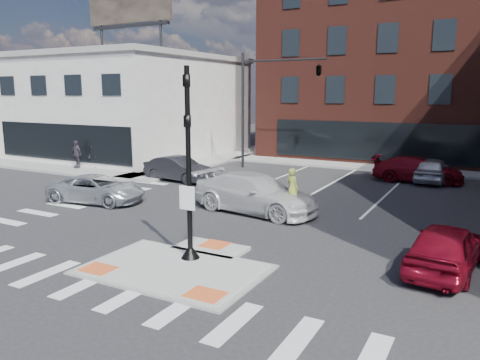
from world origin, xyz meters
The scene contains 18 objects.
ground centered at (0.00, 0.00, 0.00)m, with size 120.00×120.00×0.00m, color #28282B.
refuge_island centered at (0.00, -0.26, 0.05)m, with size 5.40×4.65×0.13m.
sidewalk_nw centered at (-16.76, 15.29, 0.08)m, with size 23.50×20.50×0.15m.
sidewalk_n centered at (3.00, 22.00, 0.07)m, with size 26.00×3.00×0.15m, color gray.
building_nw centered at (-21.98, 19.98, 4.23)m, with size 20.40×16.40×14.40m.
building_n centered at (3.00, 31.99, 7.80)m, with size 24.40×18.40×15.50m.
building_far_left centered at (-4.00, 52.00, 5.00)m, with size 10.00×12.00×10.00m, color slate.
signal_pole centered at (0.00, 0.40, 2.36)m, with size 0.60×0.60×5.98m.
mast_arm_signal centered at (-3.47, 18.00, 6.21)m, with size 6.10×2.24×8.00m.
silver_suv centered at (-8.66, 5.00, 0.67)m, with size 2.21×4.79×1.33m, color silver.
red_sedan centered at (7.22, 3.36, 0.75)m, with size 1.77×4.41×1.50m, color maroon.
white_pickup centered at (-1.00, 7.00, 0.86)m, with size 2.41×5.93×1.72m, color silver.
bg_car_dark centered at (-8.47, 11.51, 0.74)m, with size 1.57×4.51×1.49m, color #232227.
bg_car_silver centered at (5.10, 18.49, 0.75)m, with size 1.77×4.41×1.50m, color silver.
bg_car_red centered at (4.36, 18.04, 0.75)m, with size 2.11×5.20×1.51m, color maroon.
cyclist centered at (0.87, 6.78, 0.74)m, with size 1.27×1.82×2.19m.
pedestrian_a centered at (-16.04, 12.00, 0.91)m, with size 0.74×0.58×1.52m, color black.
pedestrian_b centered at (-16.99, 11.42, 1.11)m, with size 1.12×0.47×1.92m, color #38323D.
Camera 1 is at (8.15, -11.34, 5.32)m, focal length 35.00 mm.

